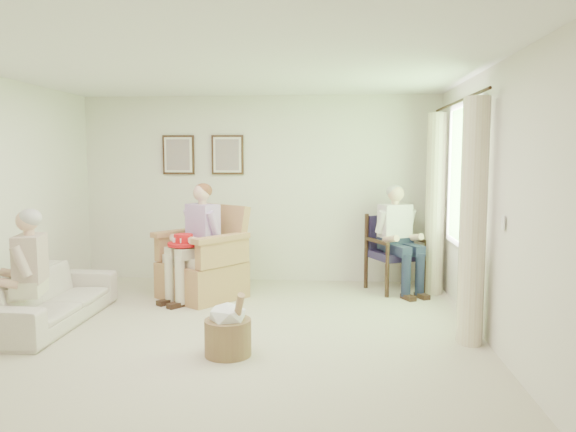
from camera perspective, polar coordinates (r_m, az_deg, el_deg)
The scene contains 18 objects.
floor at distance 5.48m, azimuth -6.63°, elevation -12.71°, with size 5.50×5.50×0.00m, color #C1B59C.
back_wall at distance 7.92m, azimuth -2.88°, elevation 2.75°, with size 5.00×0.04×2.60m, color silver.
front_wall at distance 2.59m, azimuth -18.90°, elevation -4.56°, with size 5.00×0.04×2.60m, color silver.
right_wall at distance 5.31m, azimuth 20.66°, elevation 0.71°, with size 0.04×5.50×2.60m, color silver.
ceiling at distance 5.25m, azimuth -6.99°, elevation 15.22°, with size 5.00×5.50×0.02m, color white.
window at distance 6.45m, azimuth 17.51°, elevation 4.24°, with size 0.13×2.50×1.63m.
curtain_left at distance 5.50m, azimuth 18.27°, elevation -0.61°, with size 0.34×0.34×2.30m, color beige.
curtain_right at distance 7.41m, azimuth 14.71°, elevation 1.16°, with size 0.34×0.34×2.30m, color beige.
framed_print_left at distance 8.10m, azimuth -11.07°, elevation 6.12°, with size 0.45×0.05×0.55m.
framed_print_right at distance 7.94m, azimuth -6.17°, elevation 6.20°, with size 0.45×0.05×0.55m.
wicker_armchair at distance 7.13m, azimuth -8.66°, elevation -5.27°, with size 0.90×0.89×1.15m.
wood_armchair at distance 7.57m, azimuth 10.82°, elevation -3.36°, with size 0.63×0.59×0.97m.
sofa at distance 6.49m, azimuth -23.10°, elevation -7.65°, with size 0.74×1.89×0.55m, color beige.
person_wicker at distance 6.91m, azimuth -9.01°, elevation -1.71°, with size 0.40×0.62×1.40m.
person_dark at distance 7.37m, azimuth 11.00°, elevation -1.49°, with size 0.40×0.63×1.37m.
person_sofa at distance 6.02m, azimuth -25.25°, elevation -4.77°, with size 0.42×0.62×1.23m.
red_hat at distance 6.81m, azimuth -10.57°, elevation -2.56°, with size 0.37×0.37×0.14m.
hatbox at distance 5.10m, azimuth -6.11°, elevation -11.35°, with size 0.46×0.46×0.61m.
Camera 1 is at (1.03, -5.09, 1.77)m, focal length 35.00 mm.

